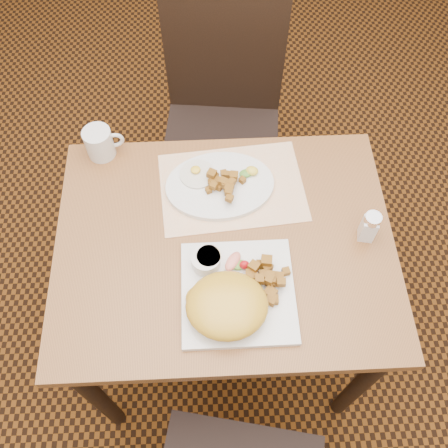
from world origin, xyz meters
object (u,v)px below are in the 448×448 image
plate_square (238,292)px  coffee_mug (100,143)px  salt_shaker (369,226)px  table (225,260)px  plate_oval (220,185)px  chair_far (222,113)px

plate_square → coffee_mug: coffee_mug is taller
salt_shaker → coffee_mug: size_ratio=0.88×
table → salt_shaker: size_ratio=9.00×
plate_oval → coffee_mug: bearing=157.5°
salt_shaker → chair_far: bearing=118.3°
chair_far → plate_oval: (-0.03, -0.48, 0.22)m
table → coffee_mug: (-0.34, 0.31, 0.16)m
coffee_mug → chair_far: bearing=42.5°
plate_square → plate_oval: bearing=95.6°
table → plate_oval: bearing=91.9°
table → chair_far: bearing=88.0°
table → salt_shaker: (0.37, -0.00, 0.16)m
chair_far → plate_oval: 0.53m
plate_square → plate_oval: (-0.03, 0.32, 0.00)m
plate_oval → table: bearing=-88.1°
table → plate_square: plate_square is taller
salt_shaker → table: bearing=179.9°
table → plate_square: size_ratio=3.21×
salt_shaker → coffee_mug: (-0.72, 0.31, -0.01)m
table → chair_far: 0.66m
plate_square → salt_shaker: (0.35, 0.15, 0.04)m
plate_oval → coffee_mug: 0.37m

